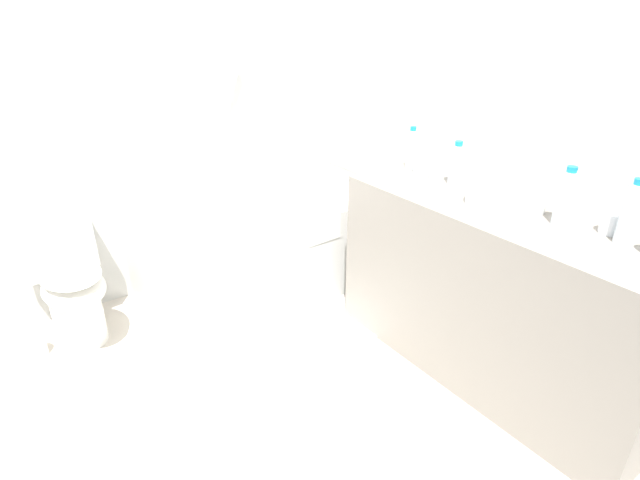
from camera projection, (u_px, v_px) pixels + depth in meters
ground_plane at (237, 407)px, 2.24m from camera, size 3.94×3.94×0.00m
wall_back_tiled at (108, 102)px, 2.67m from camera, size 3.34×0.10×2.30m
wall_right_mirror at (486, 107)px, 2.55m from camera, size 0.10×2.88×2.30m
bathtub at (268, 241)px, 3.09m from camera, size 1.52×0.79×1.31m
toilet at (68, 280)px, 2.55m from camera, size 0.38×0.54×0.72m
vanity_counter at (501, 291)px, 2.33m from camera, size 0.63×1.51×0.84m
sink_basin at (505, 198)px, 2.15m from camera, size 0.33×0.33×0.06m
sink_faucet at (531, 190)px, 2.26m from camera, size 0.12×0.15×0.06m
water_bottle_1 at (456, 165)px, 2.37m from camera, size 0.07×0.07×0.21m
water_bottle_3 at (566, 198)px, 1.94m from camera, size 0.07×0.07×0.24m
water_bottle_4 at (630, 214)px, 1.78m from camera, size 0.06×0.06×0.25m
water_bottle_5 at (412, 149)px, 2.58m from camera, size 0.06×0.06×0.22m
drinking_glass_0 at (611, 223)px, 1.89m from camera, size 0.08×0.08×0.08m
drinking_glass_1 at (419, 165)px, 2.54m from camera, size 0.06×0.06×0.09m
drinking_glass_2 at (436, 172)px, 2.46m from camera, size 0.07×0.07×0.08m
bath_mat at (327, 331)px, 2.74m from camera, size 0.63×0.41×0.01m
toilet_paper_roll at (34, 346)px, 2.54m from camera, size 0.11×0.11×0.12m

